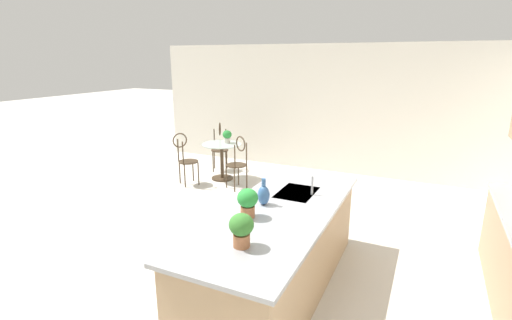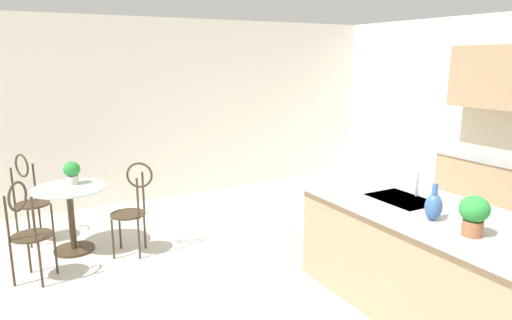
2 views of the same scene
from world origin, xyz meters
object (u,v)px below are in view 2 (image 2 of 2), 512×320
(bistro_table, at_px, (71,213))
(potted_plant_counter_near, at_px, (474,213))
(vase_on_counter, at_px, (433,206))
(chair_near_window, at_px, (133,204))
(potted_plant_on_table, at_px, (72,171))
(chair_by_island, at_px, (29,194))
(chair_toward_desk, at_px, (27,227))

(bistro_table, relative_size, potted_plant_counter_near, 2.79)
(bistro_table, distance_m, vase_on_counter, 3.77)
(vase_on_counter, bearing_deg, bistro_table, -142.71)
(chair_near_window, xyz_separation_m, vase_on_counter, (2.56, 1.67, 0.46))
(bistro_table, bearing_deg, potted_plant_on_table, 153.58)
(chair_by_island, bearing_deg, potted_plant_counter_near, 34.09)
(chair_toward_desk, relative_size, vase_on_counter, 3.62)
(bistro_table, distance_m, potted_plant_on_table, 0.46)
(potted_plant_on_table, height_order, potted_plant_counter_near, potted_plant_counter_near)
(bistro_table, xyz_separation_m, potted_plant_on_table, (-0.13, 0.06, 0.44))
(chair_near_window, relative_size, vase_on_counter, 3.62)
(potted_plant_counter_near, bearing_deg, bistro_table, -145.87)
(chair_near_window, distance_m, potted_plant_counter_near, 3.39)
(chair_by_island, height_order, vase_on_counter, vase_on_counter)
(potted_plant_on_table, bearing_deg, chair_near_window, 44.62)
(potted_plant_on_table, relative_size, vase_on_counter, 0.90)
(bistro_table, bearing_deg, potted_plant_counter_near, 34.13)
(chair_near_window, distance_m, potted_plant_on_table, 0.81)
(chair_toward_desk, distance_m, potted_plant_counter_near, 3.86)
(potted_plant_on_table, relative_size, potted_plant_counter_near, 0.90)
(chair_toward_desk, bearing_deg, potted_plant_on_table, 144.82)
(chair_toward_desk, relative_size, potted_plant_on_table, 4.04)
(chair_by_island, relative_size, potted_plant_on_table, 4.04)
(chair_toward_desk, distance_m, vase_on_counter, 3.62)
(bistro_table, distance_m, chair_toward_desk, 0.77)
(chair_near_window, relative_size, chair_toward_desk, 1.00)
(chair_by_island, height_order, potted_plant_on_table, chair_by_island)
(chair_by_island, distance_m, potted_plant_counter_near, 4.71)
(chair_near_window, bearing_deg, potted_plant_counter_near, 29.70)
(chair_toward_desk, relative_size, potted_plant_counter_near, 3.63)
(potted_plant_on_table, bearing_deg, chair_by_island, -134.85)
(bistro_table, height_order, potted_plant_on_table, potted_plant_on_table)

